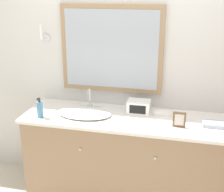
% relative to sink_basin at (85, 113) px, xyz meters
% --- Properties ---
extents(wall_back, '(8.00, 0.18, 2.55)m').
position_rel_sink_basin_xyz_m(wall_back, '(0.37, 0.36, 0.37)').
color(wall_back, silver).
rests_on(wall_back, ground_plane).
extents(vanity_counter, '(1.90, 0.62, 0.89)m').
position_rel_sink_basin_xyz_m(vanity_counter, '(0.37, 0.02, -0.46)').
color(vanity_counter, '#937556').
rests_on(vanity_counter, ground_plane).
extents(sink_basin, '(0.52, 0.37, 0.20)m').
position_rel_sink_basin_xyz_m(sink_basin, '(0.00, 0.00, 0.00)').
color(sink_basin, white).
rests_on(sink_basin, vanity_counter).
extents(soap_bottle, '(0.06, 0.06, 0.19)m').
position_rel_sink_basin_xyz_m(soap_bottle, '(-0.38, -0.16, 0.06)').
color(soap_bottle, teal).
rests_on(soap_bottle, vanity_counter).
extents(appliance_box, '(0.21, 0.16, 0.12)m').
position_rel_sink_basin_xyz_m(appliance_box, '(0.49, 0.16, 0.04)').
color(appliance_box, white).
rests_on(appliance_box, vanity_counter).
extents(picture_frame, '(0.11, 0.01, 0.14)m').
position_rel_sink_basin_xyz_m(picture_frame, '(0.88, -0.08, 0.05)').
color(picture_frame, brown).
rests_on(picture_frame, vanity_counter).
extents(hand_towel_near_sink, '(0.15, 0.10, 0.03)m').
position_rel_sink_basin_xyz_m(hand_towel_near_sink, '(0.72, 0.16, -0.00)').
color(hand_towel_near_sink, white).
rests_on(hand_towel_near_sink, vanity_counter).
extents(hand_towel_far_corner, '(0.19, 0.13, 0.03)m').
position_rel_sink_basin_xyz_m(hand_towel_far_corner, '(1.18, 0.01, -0.00)').
color(hand_towel_far_corner, '#A8B7C6').
rests_on(hand_towel_far_corner, vanity_counter).
extents(metal_tray, '(0.15, 0.09, 0.01)m').
position_rel_sink_basin_xyz_m(metal_tray, '(0.56, -0.14, -0.01)').
color(metal_tray, silver).
rests_on(metal_tray, vanity_counter).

